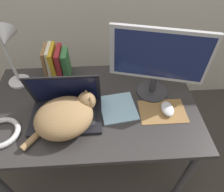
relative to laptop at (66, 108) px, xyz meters
The scene contains 10 objects.
desk 0.20m from the laptop, 24.21° to the left, with size 1.19×0.71×0.75m.
laptop is the anchor object (origin of this frame).
cat 0.08m from the laptop, 81.54° to the right, with size 0.39×0.34×0.15m.
external_monitor 0.55m from the laptop, 15.79° to the left, with size 0.51×0.19×0.42m.
mousepad 0.53m from the laptop, ahead, with size 0.26×0.17×0.00m.
computer_mouse 0.55m from the laptop, ahead, with size 0.07×0.11×0.03m.
book_row 0.34m from the laptop, 103.98° to the left, with size 0.15×0.17×0.22m.
desk_lamp 0.45m from the laptop, 139.40° to the left, with size 0.17×0.17×0.42m.
cable_coil 0.34m from the laptop, 160.45° to the right, with size 0.19×0.19×0.03m.
notepad 0.29m from the laptop, ahead, with size 0.22×0.24×0.01m.
Camera 1 is at (0.07, -0.41, 1.61)m, focal length 32.00 mm.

